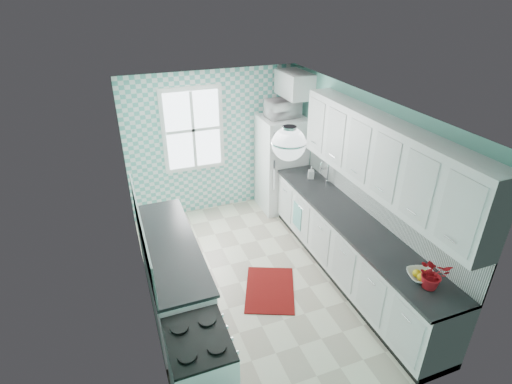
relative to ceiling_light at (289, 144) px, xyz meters
name	(u,v)px	position (x,y,z in m)	size (l,w,h in m)	color
floor	(259,278)	(0.00, 0.80, -2.33)	(3.00, 4.40, 0.02)	beige
ceiling	(260,104)	(0.00, 0.80, 0.19)	(3.00, 4.40, 0.02)	white
wall_back	(213,143)	(0.00, 3.01, -1.07)	(3.00, 0.02, 2.50)	#71C2AF
wall_front	(356,324)	(0.00, -1.41, -1.07)	(3.00, 0.02, 2.50)	#71C2AF
wall_left	(138,224)	(-1.51, 0.80, -1.07)	(0.02, 4.40, 2.50)	#71C2AF
wall_right	(360,182)	(1.51, 0.80, -1.07)	(0.02, 4.40, 2.50)	#71C2AF
accent_wall	(214,143)	(0.00, 2.99, -1.07)	(3.00, 0.01, 2.50)	#5AB1A5
window	(193,130)	(-0.35, 2.96, -0.77)	(1.04, 0.05, 1.44)	white
backsplash_right	(375,199)	(1.49, 0.40, -1.13)	(0.02, 3.60, 0.51)	white
backsplash_left	(142,231)	(-1.49, 0.73, -1.13)	(0.02, 2.15, 0.51)	white
upper_cabinets_right	(383,157)	(1.33, 0.20, -0.42)	(0.33, 3.20, 0.90)	silver
upper_cabinet_fridge	(293,84)	(1.30, 2.63, -0.07)	(0.40, 0.74, 0.40)	silver
ceiling_light	(289,144)	(0.00, 0.00, 0.00)	(0.34, 0.34, 0.35)	silver
base_cabinets_right	(350,250)	(1.20, 0.40, -1.87)	(0.60, 3.60, 0.90)	white
countertop_right	(353,221)	(1.19, 0.40, -1.40)	(0.63, 3.60, 0.04)	black
base_cabinets_left	(173,275)	(-1.20, 0.73, -1.87)	(0.60, 2.15, 0.90)	white
countertop_left	(170,245)	(-1.19, 0.73, -1.40)	(0.63, 2.15, 0.04)	black
fridge	(281,164)	(1.11, 2.58, -1.46)	(0.75, 0.74, 1.72)	white
stove	(201,369)	(-1.20, -0.75, -1.87)	(0.57, 0.72, 0.86)	white
sink	(316,186)	(1.20, 1.47, -1.39)	(0.56, 0.47, 0.53)	silver
rug	(270,289)	(0.05, 0.51, -2.32)	(0.65, 0.93, 0.01)	#6F050D
dish_towel	(297,216)	(0.89, 1.43, -1.84)	(0.02, 0.27, 0.41)	#75C0BE
fruit_bowl	(421,276)	(1.20, -0.87, -1.35)	(0.29, 0.29, 0.07)	white
potted_plant	(433,274)	(1.20, -1.00, -1.22)	(0.30, 0.26, 0.34)	maroon
soap_bottle	(311,172)	(1.25, 1.73, -1.28)	(0.09, 0.09, 0.20)	#8CA1B1
microwave	(283,108)	(1.11, 2.58, -0.46)	(0.54, 0.37, 0.30)	silver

